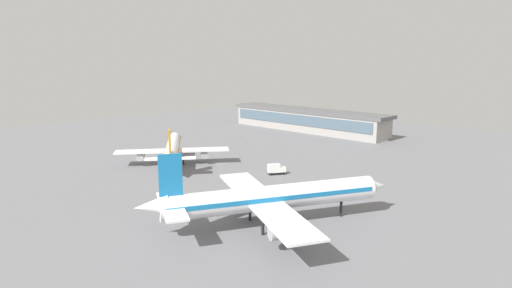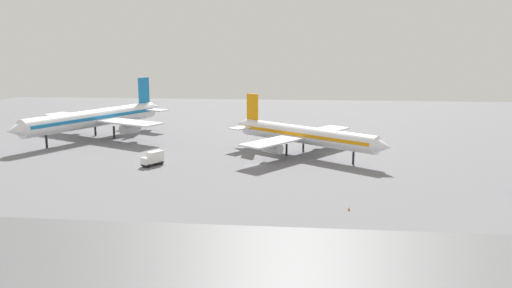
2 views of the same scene
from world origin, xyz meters
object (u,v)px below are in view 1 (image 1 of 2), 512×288
(catering_truck, at_px, (276,169))
(safety_cone_near_gate, at_px, (247,143))
(pushback_tractor, at_px, (176,136))
(airplane_taxiing, at_px, (173,148))
(airplane_at_gate, at_px, (270,198))

(catering_truck, bearing_deg, safety_cone_near_gate, 88.86)
(pushback_tractor, bearing_deg, airplane_taxiing, 16.07)
(pushback_tractor, distance_m, safety_cone_near_gate, 36.66)
(airplane_at_gate, xyz_separation_m, safety_cone_near_gate, (70.62, -60.87, -5.96))
(airplane_at_gate, height_order, safety_cone_near_gate, airplane_at_gate)
(airplane_taxiing, height_order, safety_cone_near_gate, airplane_taxiing)
(airplane_taxiing, distance_m, catering_truck, 38.18)
(airplane_at_gate, height_order, pushback_tractor, airplane_at_gate)
(pushback_tractor, bearing_deg, safety_cone_near_gate, 72.32)
(catering_truck, bearing_deg, pushback_tractor, 110.98)
(airplane_at_gate, distance_m, airplane_taxiing, 64.98)
(catering_truck, distance_m, pushback_tractor, 79.10)
(airplane_taxiing, height_order, catering_truck, airplane_taxiing)
(airplane_at_gate, bearing_deg, catering_truck, 66.89)
(airplane_taxiing, xyz_separation_m, safety_cone_near_gate, (8.10, -43.23, -5.04))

